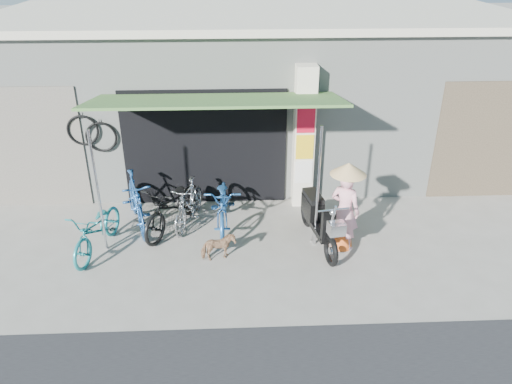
{
  "coord_description": "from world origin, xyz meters",
  "views": [
    {
      "loc": [
        -0.56,
        -7.18,
        5.16
      ],
      "look_at": [
        -0.2,
        1.0,
        1.0
      ],
      "focal_mm": 35.0,
      "sensor_mm": 36.0,
      "label": 1
    }
  ],
  "objects_px": {
    "bike_blue": "(136,202)",
    "moped": "(318,219)",
    "bike_teal": "(98,229)",
    "bike_navy": "(224,204)",
    "bike_silver": "(189,203)",
    "street_dog": "(218,247)",
    "nun": "(345,207)",
    "bike_black": "(174,206)"
  },
  "relations": [
    {
      "from": "bike_navy",
      "to": "street_dog",
      "type": "bearing_deg",
      "value": -94.06
    },
    {
      "from": "street_dog",
      "to": "moped",
      "type": "bearing_deg",
      "value": -91.01
    },
    {
      "from": "bike_teal",
      "to": "nun",
      "type": "relative_size",
      "value": 1.01
    },
    {
      "from": "bike_silver",
      "to": "bike_navy",
      "type": "bearing_deg",
      "value": 3.37
    },
    {
      "from": "street_dog",
      "to": "bike_blue",
      "type": "bearing_deg",
      "value": 36.55
    },
    {
      "from": "bike_navy",
      "to": "nun",
      "type": "distance_m",
      "value": 2.39
    },
    {
      "from": "bike_teal",
      "to": "bike_silver",
      "type": "relative_size",
      "value": 1.12
    },
    {
      "from": "bike_blue",
      "to": "bike_black",
      "type": "height_order",
      "value": "bike_blue"
    },
    {
      "from": "street_dog",
      "to": "nun",
      "type": "height_order",
      "value": "nun"
    },
    {
      "from": "street_dog",
      "to": "bike_teal",
      "type": "bearing_deg",
      "value": 64.08
    },
    {
      "from": "bike_blue",
      "to": "nun",
      "type": "bearing_deg",
      "value": -31.56
    },
    {
      "from": "bike_black",
      "to": "bike_navy",
      "type": "bearing_deg",
      "value": 27.39
    },
    {
      "from": "bike_black",
      "to": "bike_silver",
      "type": "bearing_deg",
      "value": 57.95
    },
    {
      "from": "bike_silver",
      "to": "moped",
      "type": "distance_m",
      "value": 2.59
    },
    {
      "from": "bike_silver",
      "to": "nun",
      "type": "relative_size",
      "value": 0.91
    },
    {
      "from": "bike_teal",
      "to": "bike_blue",
      "type": "xyz_separation_m",
      "value": [
        0.55,
        0.87,
        0.09
      ]
    },
    {
      "from": "moped",
      "to": "bike_blue",
      "type": "bearing_deg",
      "value": 157.72
    },
    {
      "from": "bike_teal",
      "to": "bike_navy",
      "type": "xyz_separation_m",
      "value": [
        2.28,
        0.77,
        0.05
      ]
    },
    {
      "from": "nun",
      "to": "moped",
      "type": "bearing_deg",
      "value": 15.24
    },
    {
      "from": "bike_black",
      "to": "street_dog",
      "type": "height_order",
      "value": "bike_black"
    },
    {
      "from": "bike_silver",
      "to": "street_dog",
      "type": "bearing_deg",
      "value": -49.45
    },
    {
      "from": "street_dog",
      "to": "bike_navy",
      "type": "bearing_deg",
      "value": -20.33
    },
    {
      "from": "bike_black",
      "to": "bike_navy",
      "type": "relative_size",
      "value": 1.01
    },
    {
      "from": "bike_silver",
      "to": "street_dog",
      "type": "height_order",
      "value": "bike_silver"
    },
    {
      "from": "bike_blue",
      "to": "bike_black",
      "type": "relative_size",
      "value": 0.94
    },
    {
      "from": "moped",
      "to": "bike_navy",
      "type": "bearing_deg",
      "value": 149.56
    },
    {
      "from": "bike_teal",
      "to": "street_dog",
      "type": "height_order",
      "value": "bike_teal"
    },
    {
      "from": "bike_navy",
      "to": "nun",
      "type": "xyz_separation_m",
      "value": [
        2.21,
        -0.83,
        0.34
      ]
    },
    {
      "from": "bike_navy",
      "to": "street_dog",
      "type": "distance_m",
      "value": 1.18
    },
    {
      "from": "bike_blue",
      "to": "bike_silver",
      "type": "bearing_deg",
      "value": -15.74
    },
    {
      "from": "bike_blue",
      "to": "street_dog",
      "type": "bearing_deg",
      "value": -55.8
    },
    {
      "from": "bike_silver",
      "to": "moped",
      "type": "relative_size",
      "value": 0.8
    },
    {
      "from": "bike_teal",
      "to": "bike_black",
      "type": "height_order",
      "value": "bike_black"
    },
    {
      "from": "bike_teal",
      "to": "bike_silver",
      "type": "bearing_deg",
      "value": 43.28
    },
    {
      "from": "bike_black",
      "to": "street_dog",
      "type": "relative_size",
      "value": 3.19
    },
    {
      "from": "bike_navy",
      "to": "bike_blue",
      "type": "bearing_deg",
      "value": 176.9
    },
    {
      "from": "bike_black",
      "to": "bike_silver",
      "type": "xyz_separation_m",
      "value": [
        0.28,
        0.17,
        -0.04
      ]
    },
    {
      "from": "street_dog",
      "to": "moped",
      "type": "height_order",
      "value": "moped"
    },
    {
      "from": "bike_blue",
      "to": "nun",
      "type": "relative_size",
      "value": 1.07
    },
    {
      "from": "bike_teal",
      "to": "moped",
      "type": "height_order",
      "value": "moped"
    },
    {
      "from": "street_dog",
      "to": "moped",
      "type": "relative_size",
      "value": 0.31
    },
    {
      "from": "bike_blue",
      "to": "moped",
      "type": "height_order",
      "value": "moped"
    }
  ]
}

